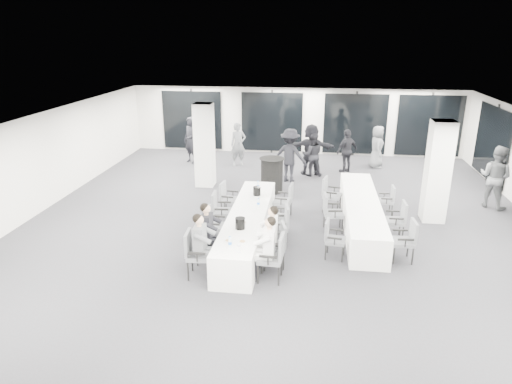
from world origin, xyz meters
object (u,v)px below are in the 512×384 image
chair_side_right_near (406,238)px  standing_guest_e (377,144)px  chair_side_right_far (388,198)px  standing_guest_h (496,173)px  chair_main_right_far (286,199)px  standing_guest_d (347,148)px  chair_main_left_mid (213,223)px  standing_guest_c (290,152)px  standing_guest_g (191,137)px  chair_main_left_near (195,251)px  chair_main_right_fourth (283,215)px  ice_bucket_far (257,191)px  chair_side_left_mid (330,210)px  chair_main_left_second (203,242)px  ice_bucket_near (240,223)px  cocktail_table (272,175)px  chair_side_left_near (332,237)px  banquet_table_side (361,213)px  chair_main_left_far (227,196)px  standing_guest_b (312,152)px  chair_side_right_mid (398,218)px  banquet_table_main (248,226)px  chair_main_right_mid (281,223)px  chair_main_left_fourth (220,209)px  chair_main_right_near (274,255)px  chair_main_right_second (277,242)px  standing_guest_f (311,146)px  standing_guest_a (238,142)px

chair_side_right_near → standing_guest_e: (0.22, 7.80, 0.36)m
chair_side_right_far → standing_guest_e: standing_guest_e is taller
chair_side_right_far → standing_guest_h: (3.19, 1.05, 0.58)m
chair_main_right_far → standing_guest_d: bearing=-16.0°
chair_main_left_mid → standing_guest_c: (1.57, 5.26, 0.52)m
chair_side_right_near → standing_guest_g: standing_guest_g is taller
chair_main_left_near → chair_main_right_fourth: 2.95m
chair_main_right_fourth → ice_bucket_far: 1.15m
chair_side_left_mid → standing_guest_e: (1.90, 6.33, 0.34)m
chair_main_left_second → chair_side_right_far: bearing=125.0°
standing_guest_c → ice_bucket_near: standing_guest_c is taller
cocktail_table → chair_main_right_far: 2.27m
chair_side_left_near → standing_guest_c: size_ratio=0.43×
cocktail_table → chair_main_left_near: size_ratio=1.10×
chair_main_right_fourth → ice_bucket_near: size_ratio=3.62×
banquet_table_side → chair_main_left_far: bearing=174.0°
chair_main_left_far → chair_side_right_far: size_ratio=1.12×
cocktail_table → chair_side_right_near: 5.63m
banquet_table_side → standing_guest_b: bearing=107.1°
chair_main_left_second → chair_side_right_mid: bearing=109.9°
banquet_table_main → ice_bucket_far: size_ratio=20.85×
standing_guest_e → standing_guest_g: 7.30m
standing_guest_g → chair_main_right_mid: bearing=-27.2°
ice_bucket_far → chair_main_left_fourth: bearing=-142.5°
chair_main_left_mid → standing_guest_e: standing_guest_e is taller
chair_main_left_far → standing_guest_h: (7.75, 1.63, 0.52)m
chair_main_right_near → chair_main_right_second: 0.63m
chair_side_right_near → ice_bucket_near: 3.79m
chair_main_left_mid → ice_bucket_far: bearing=155.0°
chair_main_right_near → chair_side_left_near: (1.23, 1.22, -0.07)m
banquet_table_side → chair_main_left_fourth: size_ratio=4.94×
chair_main_left_second → chair_side_right_near: size_ratio=0.88×
cocktail_table → ice_bucket_far: 2.52m
chair_main_right_far → chair_side_right_mid: chair_main_right_far is taller
chair_main_left_fourth → standing_guest_f: (2.29, 5.35, 0.49)m
standing_guest_f → standing_guest_e: bearing=-155.6°
chair_main_left_near → standing_guest_c: (1.58, 6.92, 0.47)m
chair_main_left_near → chair_main_left_fourth: size_ratio=1.02×
chair_main_left_far → standing_guest_f: bearing=159.8°
standing_guest_g → chair_main_left_fourth: bearing=-36.1°
cocktail_table → chair_side_right_far: (3.49, -1.57, -0.09)m
chair_side_right_mid → standing_guest_c: 5.33m
chair_main_left_fourth → chair_main_right_second: 2.50m
standing_guest_d → standing_guest_f: standing_guest_f is taller
chair_main_left_mid → ice_bucket_near: ice_bucket_near is taller
chair_main_left_second → chair_main_left_mid: 1.03m
chair_main_left_second → standing_guest_a: size_ratio=0.46×
chair_main_left_near → chair_main_right_second: (1.68, 0.67, -0.01)m
chair_main_right_near → standing_guest_h: bearing=-46.5°
standing_guest_h → ice_bucket_near: standing_guest_h is taller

